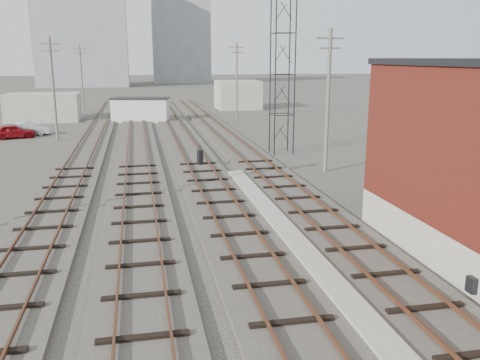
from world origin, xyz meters
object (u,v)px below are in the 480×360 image
object	(u,v)px
car_silver	(29,129)
car_red	(14,132)
site_trailer	(141,110)
car_grey	(15,130)
switch_stand	(200,158)

from	to	relation	value
car_silver	car_red	bearing A→B (deg)	147.86
car_red	car_silver	xyz separation A→B (m)	(0.97, 1.84, -0.01)
site_trailer	car_grey	world-z (taller)	site_trailer
site_trailer	car_silver	size ratio (longest dim) A/B	1.83
car_grey	car_red	bearing A→B (deg)	-156.90
switch_stand	car_grey	world-z (taller)	switch_stand
car_red	car_grey	xyz separation A→B (m)	(-0.19, 1.29, -0.06)
car_red	site_trailer	bearing A→B (deg)	-64.14
switch_stand	car_silver	world-z (taller)	switch_stand
switch_stand	car_silver	distance (m)	22.75
car_red	car_silver	world-z (taller)	car_red
car_silver	car_grey	world-z (taller)	car_silver
car_grey	car_silver	bearing A→B (deg)	-49.95
switch_stand	site_trailer	size ratio (longest dim) A/B	0.20
car_red	car_grey	bearing A→B (deg)	-7.92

